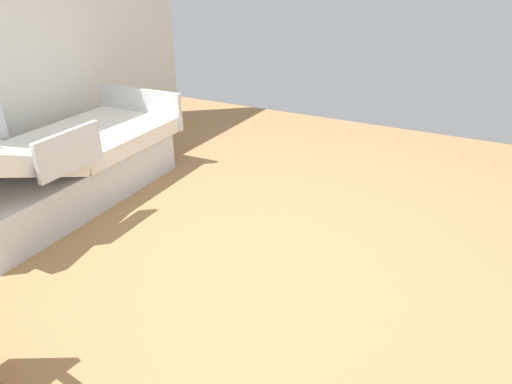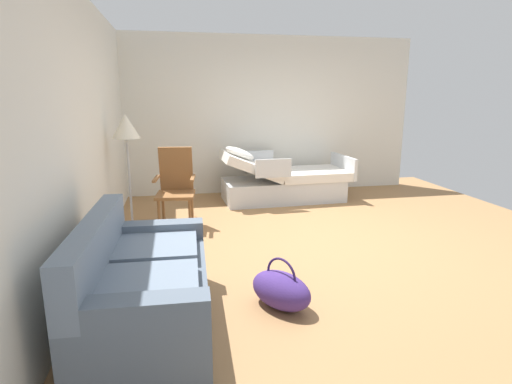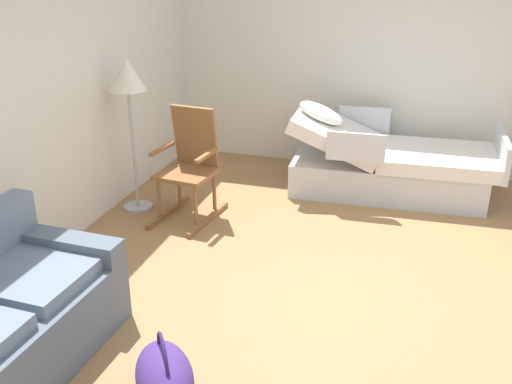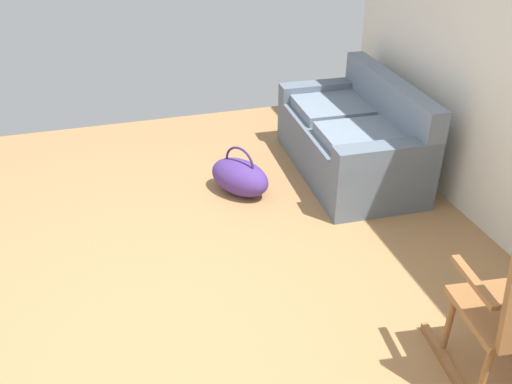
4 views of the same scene
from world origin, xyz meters
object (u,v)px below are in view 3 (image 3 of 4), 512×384
Objects in this scene: hospital_bed at (388,165)px; duffel_bag at (164,377)px; floor_lamp at (128,85)px; rocking_chair at (190,166)px.

duffel_bag is (-3.46, 0.92, -0.14)m from hospital_bed.
duffel_bag is at bearing -149.27° from floor_lamp.
rocking_chair is 0.71× the size of floor_lamp.
floor_lamp is (-1.14, 2.31, 0.93)m from hospital_bed.
hospital_bed is 2.08m from rocking_chair.
rocking_chair is at bearing 19.20° from duffel_bag.
rocking_chair is at bearing -89.07° from floor_lamp.
hospital_bed is 3.33× the size of duffel_bag.
hospital_bed is at bearing -63.74° from floor_lamp.
duffel_bag is at bearing 165.08° from hospital_bed.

